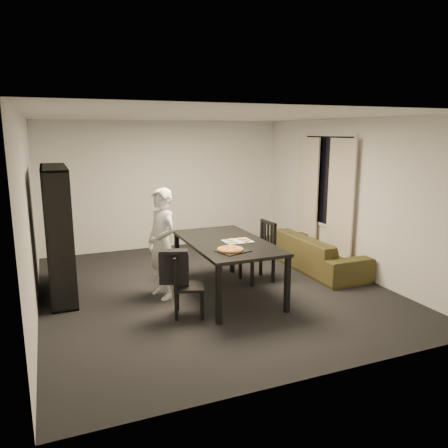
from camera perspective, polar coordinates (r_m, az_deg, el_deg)
name	(u,v)px	position (r m, az deg, el deg)	size (l,w,h in m)	color
room	(212,205)	(6.52, -1.64, 2.45)	(5.01, 5.51, 2.61)	black
window_pane	(327,181)	(8.20, 13.36, 5.49)	(0.02, 1.40, 1.60)	black
window_frame	(327,181)	(8.19, 13.33, 5.49)	(0.03, 1.52, 1.72)	white
curtain_left	(340,205)	(7.78, 14.95, 2.47)	(0.03, 0.70, 2.25)	beige
curtain_right	(307,196)	(8.62, 10.79, 3.56)	(0.03, 0.70, 2.25)	beige
bookshelf	(58,232)	(6.77, -20.83, -0.99)	(0.35, 1.50, 1.90)	black
dining_table	(227,246)	(6.38, 0.34, -2.86)	(1.09, 1.96, 0.82)	black
chair_left	(183,281)	(5.75, -5.39, -7.44)	(0.49, 0.49, 0.83)	black
chair_right	(262,247)	(7.07, 4.98, -3.01)	(0.48, 0.48, 0.98)	black
draped_jacket	(174,266)	(5.69, -6.57, -5.43)	(0.40, 0.27, 0.46)	black
person	(162,244)	(6.33, -8.11, -2.57)	(0.58, 0.38, 1.60)	white
baking_tray	(233,251)	(5.82, 1.21, -3.53)	(0.40, 0.32, 0.01)	black
pepperoni_pizza	(230,249)	(5.82, 0.83, -3.32)	(0.35, 0.35, 0.03)	#99642C
kitchen_towel	(238,241)	(6.35, 1.80, -2.25)	(0.40, 0.30, 0.01)	white
pizza_slices	(237,240)	(6.34, 1.76, -2.15)	(0.37, 0.31, 0.01)	#E29446
sofa	(317,252)	(7.86, 12.03, -3.62)	(2.07, 0.81, 0.61)	#3C3018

